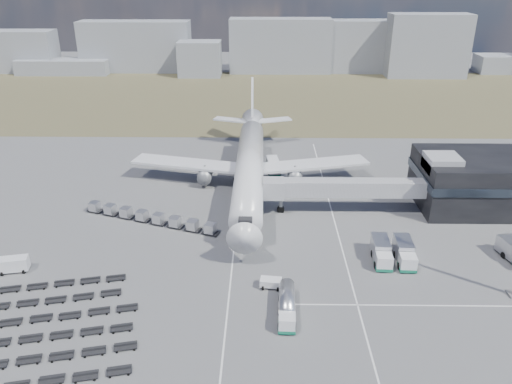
{
  "coord_description": "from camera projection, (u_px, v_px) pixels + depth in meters",
  "views": [
    {
      "loc": [
        2.69,
        -64.6,
        43.15
      ],
      "look_at": [
        1.48,
        20.77,
        4.0
      ],
      "focal_mm": 35.0,
      "sensor_mm": 36.0,
      "label": 1
    }
  ],
  "objects": [
    {
      "name": "airliner",
      "position": [
        250.0,
        163.0,
        103.95
      ],
      "size": [
        51.59,
        64.53,
        17.62
      ],
      "color": "silver",
      "rests_on": "ground"
    },
    {
      "name": "skyline",
      "position": [
        278.0,
        50.0,
        213.0
      ],
      "size": [
        311.48,
        22.17,
        25.03
      ],
      "color": "gray",
      "rests_on": "ground"
    },
    {
      "name": "fuel_tanker",
      "position": [
        287.0,
        305.0,
        66.87
      ],
      "size": [
        2.59,
        8.96,
        2.87
      ],
      "rotation": [
        0.0,
        0.0,
        -0.04
      ],
      "color": "silver",
      "rests_on": "ground"
    },
    {
      "name": "utility_van",
      "position": [
        13.0,
        265.0,
        76.34
      ],
      "size": [
        4.75,
        2.89,
        2.35
      ],
      "primitive_type": "cube",
      "rotation": [
        0.0,
        0.0,
        0.21
      ],
      "color": "silver",
      "rests_on": "ground"
    },
    {
      "name": "baggage_dollies",
      "position": [
        33.0,
        330.0,
        64.02
      ],
      "size": [
        28.3,
        25.65,
        0.67
      ],
      "rotation": [
        0.0,
        0.0,
        0.21
      ],
      "color": "black",
      "rests_on": "ground"
    },
    {
      "name": "terminal",
      "position": [
        497.0,
        181.0,
        95.7
      ],
      "size": [
        30.4,
        16.4,
        11.0
      ],
      "color": "black",
      "rests_on": "ground"
    },
    {
      "name": "uld_row",
      "position": [
        150.0,
        217.0,
        90.84
      ],
      "size": [
        26.09,
        10.98,
        1.84
      ],
      "rotation": [
        0.0,
        0.0,
        -0.35
      ],
      "color": "black",
      "rests_on": "ground"
    },
    {
      "name": "ground",
      "position": [
        245.0,
        272.0,
        76.73
      ],
      "size": [
        420.0,
        420.0,
        0.0
      ],
      "primitive_type": "plane",
      "color": "#565659",
      "rests_on": "ground"
    },
    {
      "name": "catering_truck",
      "position": [
        273.0,
        167.0,
        112.42
      ],
      "size": [
        3.35,
        6.67,
        2.94
      ],
      "rotation": [
        0.0,
        0.0,
        0.12
      ],
      "color": "silver",
      "rests_on": "ground"
    },
    {
      "name": "jet_bridge",
      "position": [
        333.0,
        188.0,
        92.98
      ],
      "size": [
        30.3,
        3.8,
        7.05
      ],
      "color": "#939399",
      "rests_on": "ground"
    },
    {
      "name": "service_trucks_near",
      "position": [
        393.0,
        252.0,
        78.86
      ],
      "size": [
        6.55,
        7.71,
        2.98
      ],
      "rotation": [
        0.0,
        0.0,
        -0.05
      ],
      "color": "silver",
      "rests_on": "ground"
    },
    {
      "name": "pushback_tug",
      "position": [
        271.0,
        283.0,
        72.75
      ],
      "size": [
        3.3,
        2.11,
        1.42
      ],
      "primitive_type": "cube",
      "rotation": [
        0.0,
        0.0,
        -0.12
      ],
      "color": "silver",
      "rests_on": "ground"
    },
    {
      "name": "lane_markings",
      "position": [
        306.0,
        262.0,
        79.33
      ],
      "size": [
        47.12,
        110.0,
        0.01
      ],
      "color": "silver",
      "rests_on": "ground"
    },
    {
      "name": "grass_strip",
      "position": [
        255.0,
        97.0,
        176.71
      ],
      "size": [
        420.0,
        90.0,
        0.01
      ],
      "primitive_type": "cube",
      "color": "#49402C",
      "rests_on": "ground"
    }
  ]
}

